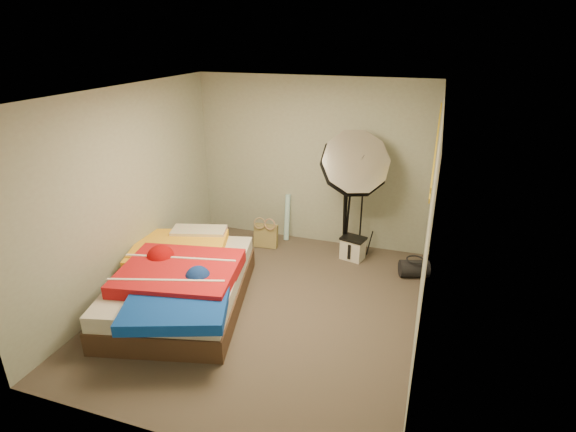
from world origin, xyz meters
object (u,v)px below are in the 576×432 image
at_px(tote_bag, 266,236).
at_px(duffel_bag, 414,269).
at_px(bed, 181,282).
at_px(camera_tripod, 346,210).
at_px(wrapping_roll, 287,217).
at_px(photo_umbrella, 354,165).
at_px(camera_case, 353,249).

relative_size(tote_bag, duffel_bag, 0.94).
height_order(bed, camera_tripod, camera_tripod).
xyz_separation_m(wrapping_roll, bed, (-0.60, -2.17, -0.06)).
bearing_deg(bed, photo_umbrella, 46.93).
height_order(wrapping_roll, camera_case, wrapping_roll).
bearing_deg(duffel_bag, camera_tripod, 144.70).
xyz_separation_m(camera_case, bed, (-1.72, -1.81, 0.15)).
height_order(tote_bag, photo_umbrella, photo_umbrella).
bearing_deg(wrapping_roll, bed, -105.51).
bearing_deg(wrapping_roll, duffel_bag, -16.81).
relative_size(tote_bag, wrapping_roll, 0.49).
height_order(bed, photo_umbrella, photo_umbrella).
bearing_deg(tote_bag, photo_umbrella, -3.97).
bearing_deg(tote_bag, wrapping_roll, 56.50).
bearing_deg(camera_case, wrapping_roll, 177.14).
relative_size(camera_case, photo_umbrella, 0.16).
relative_size(bed, photo_umbrella, 1.23).
distance_m(camera_case, camera_tripod, 0.58).
distance_m(tote_bag, photo_umbrella, 1.78).
distance_m(wrapping_roll, bed, 2.25).
relative_size(tote_bag, bed, 0.15).
bearing_deg(tote_bag, duffel_bag, -9.97).
bearing_deg(bed, camera_tripod, 50.37).
bearing_deg(camera_tripod, wrapping_roll, 164.60).
bearing_deg(photo_umbrella, bed, -133.07).
xyz_separation_m(duffel_bag, bed, (-2.60, -1.56, 0.19)).
distance_m(tote_bag, bed, 1.83).
xyz_separation_m(bed, photo_umbrella, (1.68, 1.79, 1.11)).
relative_size(tote_bag, photo_umbrella, 0.18).
relative_size(duffel_bag, camera_tripod, 0.31).
xyz_separation_m(tote_bag, duffel_bag, (2.21, -0.22, -0.06)).
xyz_separation_m(tote_bag, wrapping_roll, (0.21, 0.38, 0.18)).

